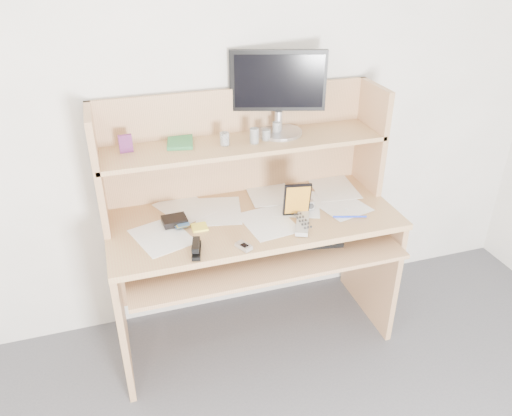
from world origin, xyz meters
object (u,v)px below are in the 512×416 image
object	(u,v)px
desk	(249,218)
tv_remote	(303,223)
keyboard	(294,239)
monitor	(278,90)
game_case	(297,200)

from	to	relation	value
desk	tv_remote	xyz separation A→B (m)	(0.19, -0.24, 0.07)
keyboard	tv_remote	size ratio (longest dim) A/B	2.30
keyboard	monitor	bearing A→B (deg)	95.58
desk	tv_remote	size ratio (longest dim) A/B	6.79
tv_remote	game_case	size ratio (longest dim) A/B	1.14
desk	game_case	distance (m)	0.29
desk	monitor	size ratio (longest dim) A/B	3.10
tv_remote	monitor	world-z (taller)	monitor
desk	monitor	world-z (taller)	monitor
desk	game_case	bearing A→B (deg)	-37.23
keyboard	tv_remote	bearing A→B (deg)	-37.51
tv_remote	game_case	xyz separation A→B (m)	(0.00, 0.09, 0.08)
monitor	desk	bearing A→B (deg)	-126.89
desk	monitor	distance (m)	0.65
desk	tv_remote	bearing A→B (deg)	-50.72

